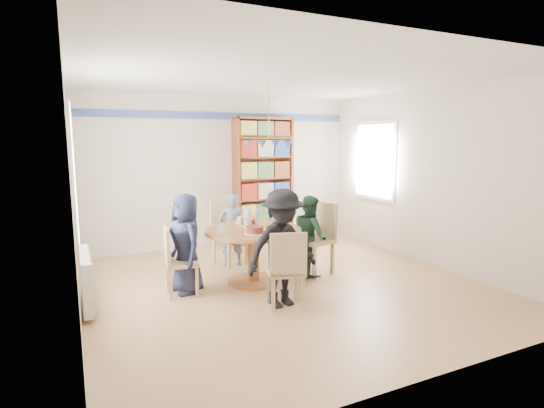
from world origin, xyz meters
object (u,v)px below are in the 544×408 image
person_near (282,248)px  dining_table (253,243)px  chair_far (227,228)px  person_left (186,243)px  person_right (310,235)px  person_far (232,230)px  chair_right (319,234)px  radiator (86,279)px  chair_left (176,258)px  bookshelf (263,182)px  chair_near (287,267)px

person_near → dining_table: bearing=83.9°
chair_far → person_left: size_ratio=0.79×
person_right → person_far: person_right is taller
chair_right → chair_far: size_ratio=1.02×
chair_far → person_near: bearing=-89.8°
radiator → chair_right: size_ratio=0.97×
chair_right → person_far: person_far is taller
dining_table → person_far: size_ratio=1.16×
dining_table → person_right: 0.88m
person_left → person_near: 1.29m
chair_left → chair_far: chair_far is taller
person_left → person_right: (1.78, -0.06, -0.06)m
person_far → bookshelf: 1.69m
person_left → chair_right: bearing=81.0°
person_left → person_right: size_ratio=1.10×
radiator → person_right: bearing=-0.5°
chair_left → person_near: bearing=-39.1°
person_far → bookshelf: (1.06, 1.18, 0.59)m
person_left → bookshelf: bearing=127.4°
chair_near → chair_right: bearing=44.5°
dining_table → person_right: size_ratio=1.13×
chair_near → person_far: size_ratio=0.83×
dining_table → person_far: 0.87m
radiator → chair_right: chair_right is taller
dining_table → person_left: (-0.90, 0.04, 0.08)m
dining_table → person_right: person_right is taller
radiator → chair_near: size_ratio=1.07×
radiator → chair_near: chair_near is taller
chair_left → chair_right: chair_right is taller
chair_near → person_left: size_ratio=0.73×
chair_right → person_near: size_ratio=0.75×
chair_left → person_right: size_ratio=0.76×
chair_left → person_near: person_near is taller
person_right → person_near: 1.25m
person_right → bookshelf: (0.19, 2.07, 0.57)m
person_far → chair_right: bearing=145.9°
person_right → bookshelf: 2.15m
person_far → bookshelf: bookshelf is taller
chair_left → person_left: person_left is taller
radiator → person_right: 2.97m
chair_left → chair_far: (1.04, 1.07, 0.08)m
chair_right → person_far: size_ratio=0.92×
chair_far → bookshelf: (1.08, 1.02, 0.59)m
chair_far → person_left: 1.33m
person_right → person_far: 1.24m
person_left → person_right: person_left is taller
chair_near → person_near: (0.02, 0.15, 0.18)m
chair_far → person_right: 1.38m
person_right → person_near: person_near is taller
radiator → chair_right: bearing=0.1°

